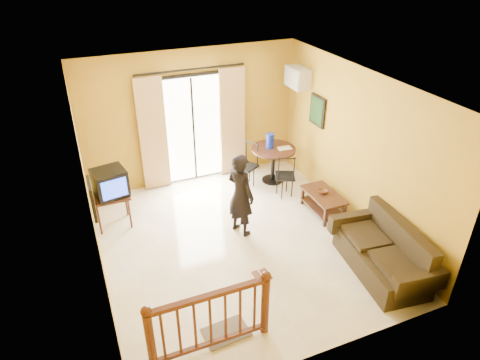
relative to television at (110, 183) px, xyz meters
name	(u,v)px	position (x,y,z in m)	size (l,w,h in m)	color
ground	(238,242)	(1.87, -1.37, -0.88)	(5.00, 5.00, 0.00)	beige
room_shell	(238,155)	(1.87, -1.37, 0.82)	(5.00, 5.00, 5.00)	white
balcony_door	(194,129)	(1.87, 1.07, 0.30)	(2.25, 0.14, 2.46)	black
tv_table	(111,199)	(-0.03, 0.00, -0.32)	(0.64, 0.53, 0.64)	black
television	(110,183)	(0.00, 0.00, 0.00)	(0.62, 0.58, 0.49)	black
picture_left	(92,199)	(-0.35, -1.57, 0.67)	(0.05, 0.42, 0.52)	black
dining_table	(273,155)	(3.38, 0.36, -0.27)	(0.93, 0.93, 0.78)	black
water_jug	(270,141)	(3.33, 0.43, 0.05)	(0.16, 0.16, 0.31)	#1126A8
serving_tray	(285,148)	(3.58, 0.26, -0.10)	(0.28, 0.18, 0.02)	beige
dining_chairs	(265,190)	(3.06, 0.06, -0.88)	(1.08, 1.21, 0.95)	black
air_conditioner	(297,78)	(3.96, 0.58, 1.27)	(0.31, 0.60, 0.40)	silver
botanical_print	(317,111)	(4.09, -0.07, 0.77)	(0.05, 0.50, 0.60)	black
coffee_table	(323,200)	(3.72, -1.11, -0.61)	(0.52, 0.93, 0.41)	black
bowl	(323,191)	(3.72, -1.07, -0.44)	(0.18, 0.18, 0.06)	#56301D
sofa	(384,254)	(3.72, -2.88, -0.57)	(1.01, 1.85, 0.84)	black
standing_person	(241,195)	(2.03, -1.07, -0.11)	(0.56, 0.37, 1.54)	black
stair_balustrade	(210,317)	(0.72, -3.27, -0.32)	(1.63, 0.13, 1.04)	#471E0F
doormat	(226,332)	(0.98, -3.11, -0.87)	(0.60, 0.40, 0.02)	#5C5349
sandals	(262,275)	(1.89, -2.29, -0.87)	(0.25, 0.25, 0.03)	#56301D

